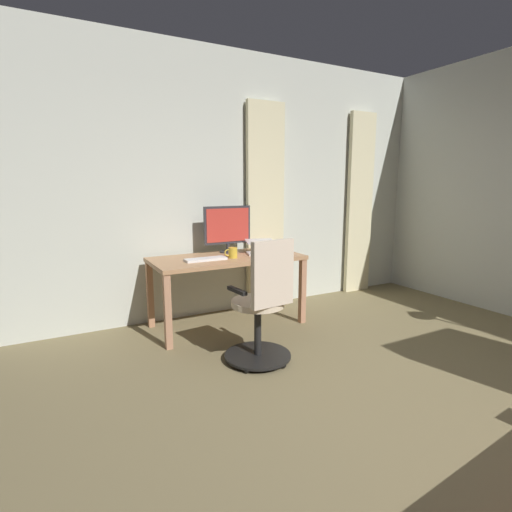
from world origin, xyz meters
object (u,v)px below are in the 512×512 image
object	(u,v)px
desk	(227,265)
laptop	(261,249)
computer_keyboard	(206,259)
mug_tea	(233,253)
office_chair	(263,308)
computer_monitor	(228,227)

from	to	relation	value
desk	laptop	distance (m)	0.42
computer_keyboard	mug_tea	bearing A→B (deg)	178.97
desk	office_chair	size ratio (longest dim) A/B	1.47
laptop	computer_keyboard	bearing A→B (deg)	24.12
office_chair	computer_monitor	bearing A→B (deg)	72.45
computer_monitor	mug_tea	bearing A→B (deg)	73.37
mug_tea	desk	bearing A→B (deg)	-78.21
desk	computer_monitor	bearing A→B (deg)	-116.44
desk	office_chair	bearing A→B (deg)	82.61
desk	computer_monitor	size ratio (longest dim) A/B	2.86
desk	computer_keyboard	distance (m)	0.30
office_chair	computer_keyboard	world-z (taller)	office_chair
office_chair	mug_tea	world-z (taller)	office_chair
computer_keyboard	laptop	bearing A→B (deg)	-173.18
office_chair	laptop	world-z (taller)	office_chair
office_chair	computer_keyboard	bearing A→B (deg)	93.09
desk	mug_tea	distance (m)	0.17
computer_keyboard	computer_monitor	bearing A→B (deg)	-139.64
computer_monitor	mug_tea	world-z (taller)	computer_monitor
office_chair	mug_tea	bearing A→B (deg)	74.48
desk	computer_keyboard	xyz separation A→B (m)	(0.27, 0.09, 0.10)
desk	computer_keyboard	bearing A→B (deg)	18.37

